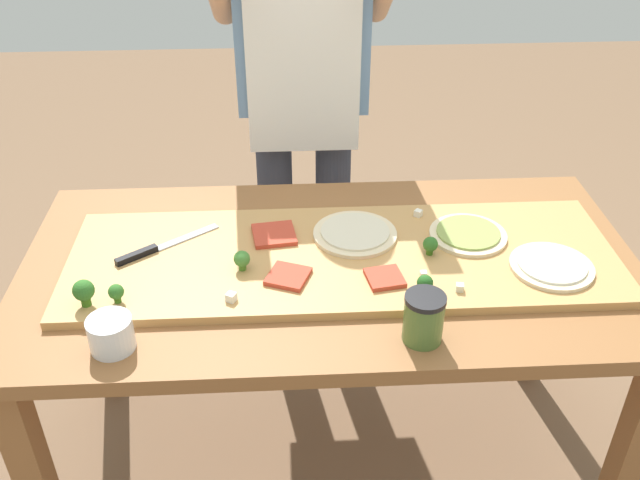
{
  "coord_description": "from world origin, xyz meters",
  "views": [
    {
      "loc": [
        -0.11,
        -1.43,
        1.77
      ],
      "look_at": [
        -0.03,
        -0.04,
        0.84
      ],
      "focal_mm": 39.05,
      "sensor_mm": 36.0,
      "label": 1
    }
  ],
  "objects": [
    {
      "name": "sauce_jar",
      "position": [
        0.18,
        -0.3,
        0.81
      ],
      "size": [
        0.09,
        0.09,
        0.11
      ],
      "color": "#517033",
      "rests_on": "prep_table"
    },
    {
      "name": "ground_plane",
      "position": [
        0.0,
        0.0,
        0.0
      ],
      "size": [
        8.0,
        8.0,
        0.0
      ],
      "primitive_type": "plane",
      "color": "brown"
    },
    {
      "name": "pizza_slice_far_left",
      "position": [
        -0.11,
        -0.1,
        0.78
      ],
      "size": [
        0.12,
        0.12,
        0.01
      ],
      "primitive_type": "cube",
      "rotation": [
        0.0,
        0.0,
        -0.38
      ],
      "color": "#BC3D28",
      "rests_on": "cutting_board"
    },
    {
      "name": "broccoli_floret_center_right",
      "position": [
        0.25,
        -0.02,
        0.81
      ],
      "size": [
        0.04,
        0.04,
        0.05
      ],
      "color": "#366618",
      "rests_on": "cutting_board"
    },
    {
      "name": "cutting_board",
      "position": [
        0.03,
        -0.01,
        0.77
      ],
      "size": [
        1.37,
        0.46,
        0.02
      ],
      "primitive_type": "cube",
      "color": "tan",
      "rests_on": "prep_table"
    },
    {
      "name": "pizza_whole_pesto_green",
      "position": [
        0.36,
        0.06,
        0.79
      ],
      "size": [
        0.2,
        0.2,
        0.02
      ],
      "color": "beige",
      "rests_on": "cutting_board"
    },
    {
      "name": "broccoli_floret_front_mid",
      "position": [
        -0.56,
        -0.18,
        0.82
      ],
      "size": [
        0.05,
        0.05,
        0.07
      ],
      "color": "#366618",
      "rests_on": "cutting_board"
    },
    {
      "name": "broccoli_floret_center_left",
      "position": [
        -0.5,
        -0.17,
        0.81
      ],
      "size": [
        0.04,
        0.04,
        0.05
      ],
      "color": "#366618",
      "rests_on": "cutting_board"
    },
    {
      "name": "pizza_whole_cheese_artichoke",
      "position": [
        0.07,
        0.08,
        0.79
      ],
      "size": [
        0.22,
        0.22,
        0.02
      ],
      "color": "beige",
      "rests_on": "cutting_board"
    },
    {
      "name": "flour_cup",
      "position": [
        -0.49,
        -0.3,
        0.79
      ],
      "size": [
        0.1,
        0.1,
        0.08
      ],
      "color": "white",
      "rests_on": "prep_table"
    },
    {
      "name": "broccoli_floret_front_right",
      "position": [
        0.2,
        -0.18,
        0.81
      ],
      "size": [
        0.04,
        0.04,
        0.05
      ],
      "color": "#2C5915",
      "rests_on": "cutting_board"
    },
    {
      "name": "chefs_knife",
      "position": [
        -0.44,
        0.03,
        0.78
      ],
      "size": [
        0.24,
        0.18,
        0.02
      ],
      "color": "#B7BABF",
      "rests_on": "cutting_board"
    },
    {
      "name": "pizza_whole_white_garlic",
      "position": [
        0.53,
        -0.09,
        0.79
      ],
      "size": [
        0.2,
        0.2,
        0.02
      ],
      "color": "beige",
      "rests_on": "cutting_board"
    },
    {
      "name": "prep_table",
      "position": [
        0.0,
        0.0,
        0.65
      ],
      "size": [
        1.55,
        0.8,
        0.76
      ],
      "color": "brown",
      "rests_on": "ground"
    },
    {
      "name": "cheese_crumble_c",
      "position": [
        0.25,
        0.16,
        0.79
      ],
      "size": [
        0.03,
        0.03,
        0.02
      ],
      "primitive_type": "cube",
      "rotation": [
        0.0,
        0.0,
        0.88
      ],
      "color": "white",
      "rests_on": "cutting_board"
    },
    {
      "name": "pizza_slice_center",
      "position": [
        -0.14,
        0.08,
        0.78
      ],
      "size": [
        0.12,
        0.12,
        0.01
      ],
      "primitive_type": "cube",
      "rotation": [
        0.0,
        0.0,
        0.13
      ],
      "color": "#BC3D28",
      "rests_on": "cutting_board"
    },
    {
      "name": "cheese_crumble_a",
      "position": [
        -0.24,
        -0.18,
        0.79
      ],
      "size": [
        0.03,
        0.03,
        0.02
      ],
      "primitive_type": "cube",
      "rotation": [
        0.0,
        0.0,
        1.06
      ],
      "color": "white",
      "rests_on": "cutting_board"
    },
    {
      "name": "cook_center",
      "position": [
        -0.05,
        0.66,
        1.0
      ],
      "size": [
        0.54,
        0.39,
        1.67
      ],
      "color": "#333847",
      "rests_on": "ground"
    },
    {
      "name": "pizza_slice_far_right",
      "position": [
        0.12,
        -0.12,
        0.78
      ],
      "size": [
        0.1,
        0.1,
        0.01
      ],
      "primitive_type": "cube",
      "rotation": [
        0.0,
        0.0,
        0.17
      ],
      "color": "#BC3D28",
      "rests_on": "cutting_board"
    },
    {
      "name": "broccoli_floret_back_mid",
      "position": [
        -0.22,
        -0.06,
        0.81
      ],
      "size": [
        0.04,
        0.04,
        0.05
      ],
      "color": "#487A23",
      "rests_on": "cutting_board"
    },
    {
      "name": "cheese_crumble_d",
      "position": [
        0.21,
        -0.11,
        0.79
      ],
      "size": [
        0.02,
        0.02,
        0.02
      ],
      "primitive_type": "cube",
      "rotation": [
        0.0,
        0.0,
        1.54
      ],
      "color": "silver",
      "rests_on": "cutting_board"
    },
    {
      "name": "cheese_crumble_b",
      "position": [
        0.29,
        -0.17,
        0.79
      ],
      "size": [
        0.02,
        0.02,
        0.02
      ],
      "primitive_type": "cube",
      "rotation": [
        0.0,
        0.0,
        1.36
      ],
      "color": "silver",
      "rests_on": "cutting_board"
    }
  ]
}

